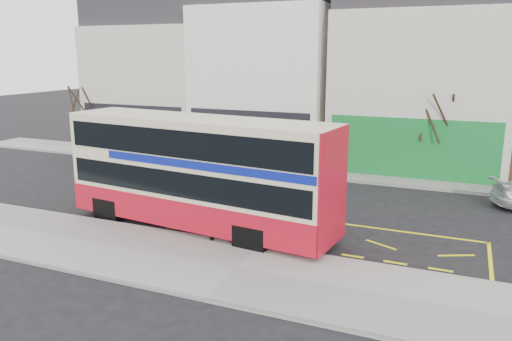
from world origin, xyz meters
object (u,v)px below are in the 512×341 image
at_px(double_decker_bus, 200,172).
at_px(street_tree_left, 82,95).
at_px(bus_stop_post, 212,189).
at_px(car_silver, 215,159).
at_px(street_tree_right, 439,104).
at_px(car_grey, 273,166).

xyz_separation_m(double_decker_bus, street_tree_left, (-14.40, 10.28, 1.54)).
distance_m(bus_stop_post, street_tree_left, 19.39).
bearing_deg(car_silver, street_tree_right, -64.10).
height_order(bus_stop_post, car_grey, bus_stop_post).
xyz_separation_m(double_decker_bus, car_grey, (-0.14, 7.81, -1.45)).
bearing_deg(street_tree_left, double_decker_bus, -35.52).
height_order(bus_stop_post, street_tree_right, street_tree_right).
xyz_separation_m(car_grey, street_tree_left, (-14.26, 2.47, 3.00)).
height_order(car_grey, street_tree_left, street_tree_left).
relative_size(car_silver, car_grey, 0.99).
relative_size(bus_stop_post, car_silver, 0.69).
relative_size(double_decker_bus, bus_stop_post, 3.51).
relative_size(double_decker_bus, street_tree_left, 1.94).
bearing_deg(double_decker_bus, street_tree_right, 62.39).
relative_size(double_decker_bus, car_grey, 2.40).
bearing_deg(street_tree_right, street_tree_left, -178.34).
bearing_deg(double_decker_bus, car_grey, 97.57).
height_order(street_tree_left, street_tree_right, street_tree_right).
bearing_deg(bus_stop_post, double_decker_bus, 139.19).
height_order(double_decker_bus, car_grey, double_decker_bus).
distance_m(car_silver, street_tree_right, 11.84).
distance_m(car_silver, street_tree_left, 11.31).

